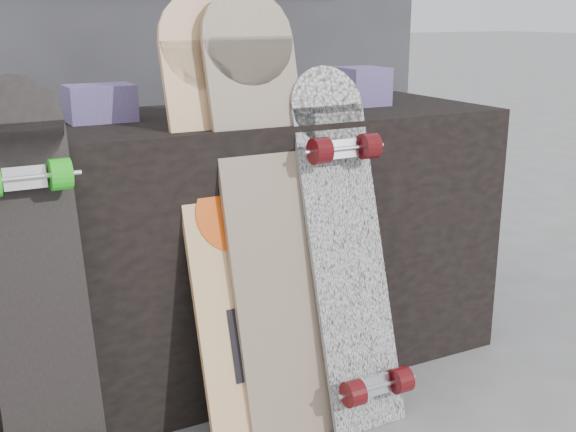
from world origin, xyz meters
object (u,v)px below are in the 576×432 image
vendor_table (237,243)px  skateboard_dark (38,292)px  longboard_celtic (268,202)px  longboard_geisha (230,206)px  longboard_cascadia (348,243)px

vendor_table → skateboard_dark: (-0.65, -0.39, 0.10)m
vendor_table → longboard_celtic: (-0.05, -0.32, 0.21)m
longboard_geisha → skateboard_dark: bearing=-169.8°
longboard_celtic → skateboard_dark: 0.61m
longboard_geisha → longboard_celtic: longboard_celtic is taller
skateboard_dark → vendor_table: bearing=30.8°
longboard_geisha → longboard_cascadia: size_ratio=1.21×
longboard_geisha → longboard_celtic: (0.10, -0.03, 0.01)m
longboard_cascadia → skateboard_dark: skateboard_dark is taller
longboard_celtic → longboard_geisha: bearing=164.1°
vendor_table → longboard_cascadia: longboard_cascadia is taller
longboard_cascadia → longboard_celtic: bearing=160.1°
vendor_table → longboard_geisha: 0.39m
longboard_cascadia → longboard_geisha: bearing=161.4°
longboard_geisha → longboard_cascadia: longboard_geisha is taller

